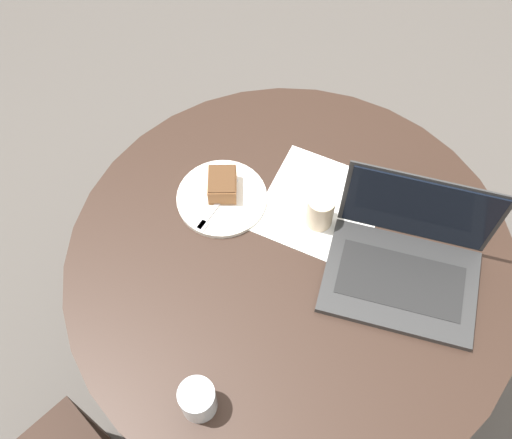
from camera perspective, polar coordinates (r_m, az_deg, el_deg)
name	(u,v)px	position (r m, az deg, el deg)	size (l,w,h in m)	color
ground_plane	(281,353)	(2.07, 2.41, -12.58)	(12.00, 12.00, 0.00)	#4C4742
dining_table	(289,281)	(1.53, 3.20, -5.90)	(1.07, 1.07, 0.71)	black
paper_document	(322,206)	(1.49, 6.29, 1.33)	(0.38, 0.38, 0.00)	white
plate	(222,198)	(1.49, -3.27, 2.06)	(0.22, 0.22, 0.01)	silver
cake_slice	(222,184)	(1.47, -3.23, 3.36)	(0.11, 0.11, 0.05)	brown
fork	(214,209)	(1.46, -4.05, 1.01)	(0.17, 0.08, 0.00)	silver
coffee_glass	(320,211)	(1.43, 6.12, 0.83)	(0.07, 0.07, 0.10)	#C6AD89
water_glass	(198,400)	(1.26, -5.56, -16.71)	(0.07, 0.07, 0.09)	silver
laptop	(405,262)	(1.40, 14.02, -3.98)	(0.41, 0.43, 0.25)	#2D2D2D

